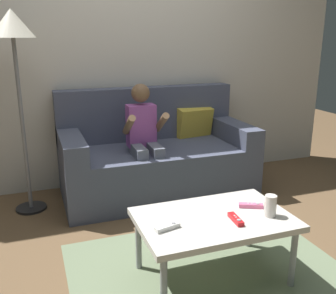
{
  "coord_description": "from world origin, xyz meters",
  "views": [
    {
      "loc": [
        -0.84,
        -2.03,
        1.35
      ],
      "look_at": [
        0.04,
        0.39,
        0.61
      ],
      "focal_mm": 41.02,
      "sensor_mm": 36.0,
      "label": 1
    }
  ],
  "objects_px": {
    "game_remote_red_near_edge": "(236,219)",
    "floor_lamp": "(13,39)",
    "couch": "(156,157)",
    "person_seated_on_couch": "(144,137)",
    "game_remote_white_center": "(168,227)",
    "soda_can": "(270,206)",
    "coffee_table": "(214,223)",
    "game_remote_pink_far_corner": "(251,206)"
  },
  "relations": [
    {
      "from": "game_remote_red_near_edge",
      "to": "floor_lamp",
      "type": "xyz_separation_m",
      "value": [
        -1.06,
        1.42,
        0.93
      ]
    },
    {
      "from": "couch",
      "to": "person_seated_on_couch",
      "type": "distance_m",
      "value": 0.35
    },
    {
      "from": "person_seated_on_couch",
      "to": "game_remote_white_center",
      "type": "xyz_separation_m",
      "value": [
        -0.24,
        -1.22,
        -0.17
      ]
    },
    {
      "from": "person_seated_on_couch",
      "to": "game_remote_red_near_edge",
      "type": "bearing_deg",
      "value": -83.49
    },
    {
      "from": "person_seated_on_couch",
      "to": "soda_can",
      "type": "distance_m",
      "value": 1.32
    },
    {
      "from": "game_remote_red_near_edge",
      "to": "game_remote_white_center",
      "type": "distance_m",
      "value": 0.38
    },
    {
      "from": "soda_can",
      "to": "game_remote_red_near_edge",
      "type": "bearing_deg",
      "value": 178.34
    },
    {
      "from": "coffee_table",
      "to": "person_seated_on_couch",
      "type": "bearing_deg",
      "value": 92.86
    },
    {
      "from": "game_remote_white_center",
      "to": "floor_lamp",
      "type": "height_order",
      "value": "floor_lamp"
    },
    {
      "from": "couch",
      "to": "person_seated_on_couch",
      "type": "bearing_deg",
      "value": -130.85
    },
    {
      "from": "game_remote_red_near_edge",
      "to": "couch",
      "type": "bearing_deg",
      "value": 89.27
    },
    {
      "from": "coffee_table",
      "to": "game_remote_white_center",
      "type": "xyz_separation_m",
      "value": [
        -0.29,
        -0.05,
        0.05
      ]
    },
    {
      "from": "person_seated_on_couch",
      "to": "couch",
      "type": "bearing_deg",
      "value": 49.15
    },
    {
      "from": "coffee_table",
      "to": "floor_lamp",
      "type": "relative_size",
      "value": 0.55
    },
    {
      "from": "person_seated_on_couch",
      "to": "soda_can",
      "type": "height_order",
      "value": "person_seated_on_couch"
    },
    {
      "from": "game_remote_white_center",
      "to": "floor_lamp",
      "type": "bearing_deg",
      "value": 116.46
    },
    {
      "from": "game_remote_pink_far_corner",
      "to": "person_seated_on_couch",
      "type": "bearing_deg",
      "value": 105.55
    },
    {
      "from": "game_remote_red_near_edge",
      "to": "game_remote_pink_far_corner",
      "type": "height_order",
      "value": "same"
    },
    {
      "from": "coffee_table",
      "to": "game_remote_pink_far_corner",
      "type": "relative_size",
      "value": 6.02
    },
    {
      "from": "person_seated_on_couch",
      "to": "game_remote_red_near_edge",
      "type": "distance_m",
      "value": 1.28
    },
    {
      "from": "soda_can",
      "to": "game_remote_pink_far_corner",
      "type": "bearing_deg",
      "value": 107.4
    },
    {
      "from": "game_remote_white_center",
      "to": "soda_can",
      "type": "distance_m",
      "value": 0.6
    },
    {
      "from": "person_seated_on_couch",
      "to": "soda_can",
      "type": "relative_size",
      "value": 8.09
    },
    {
      "from": "couch",
      "to": "game_remote_red_near_edge",
      "type": "bearing_deg",
      "value": -90.73
    },
    {
      "from": "couch",
      "to": "soda_can",
      "type": "height_order",
      "value": "couch"
    },
    {
      "from": "soda_can",
      "to": "floor_lamp",
      "type": "xyz_separation_m",
      "value": [
        -1.28,
        1.42,
        0.89
      ]
    },
    {
      "from": "game_remote_white_center",
      "to": "game_remote_pink_far_corner",
      "type": "bearing_deg",
      "value": 8.65
    },
    {
      "from": "game_remote_pink_far_corner",
      "to": "soda_can",
      "type": "height_order",
      "value": "soda_can"
    },
    {
      "from": "game_remote_red_near_edge",
      "to": "soda_can",
      "type": "xyz_separation_m",
      "value": [
        0.21,
        -0.01,
        0.05
      ]
    },
    {
      "from": "soda_can",
      "to": "couch",
      "type": "bearing_deg",
      "value": 97.63
    },
    {
      "from": "game_remote_red_near_edge",
      "to": "soda_can",
      "type": "distance_m",
      "value": 0.22
    },
    {
      "from": "game_remote_red_near_edge",
      "to": "game_remote_white_center",
      "type": "xyz_separation_m",
      "value": [
        -0.38,
        0.04,
        0.0
      ]
    },
    {
      "from": "game_remote_pink_far_corner",
      "to": "soda_can",
      "type": "xyz_separation_m",
      "value": [
        0.04,
        -0.13,
        0.05
      ]
    },
    {
      "from": "couch",
      "to": "coffee_table",
      "type": "bearing_deg",
      "value": -94.37
    },
    {
      "from": "person_seated_on_couch",
      "to": "game_remote_red_near_edge",
      "type": "relative_size",
      "value": 6.93
    },
    {
      "from": "couch",
      "to": "coffee_table",
      "type": "relative_size",
      "value": 1.92
    },
    {
      "from": "game_remote_pink_far_corner",
      "to": "floor_lamp",
      "type": "distance_m",
      "value": 2.02
    },
    {
      "from": "coffee_table",
      "to": "game_remote_red_near_edge",
      "type": "distance_m",
      "value": 0.13
    },
    {
      "from": "coffee_table",
      "to": "game_remote_red_near_edge",
      "type": "height_order",
      "value": "game_remote_red_near_edge"
    },
    {
      "from": "game_remote_pink_far_corner",
      "to": "couch",
      "type": "bearing_deg",
      "value": 96.63
    },
    {
      "from": "game_remote_white_center",
      "to": "floor_lamp",
      "type": "xyz_separation_m",
      "value": [
        -0.68,
        1.38,
        0.93
      ]
    },
    {
      "from": "soda_can",
      "to": "floor_lamp",
      "type": "bearing_deg",
      "value": 131.92
    }
  ]
}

